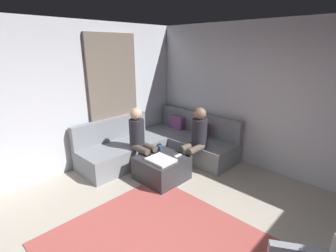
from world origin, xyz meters
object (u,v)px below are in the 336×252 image
sectional_couch (161,145)px  coffee_mug (160,148)px  game_remote (178,156)px  person_on_couch_side (140,137)px  ottoman (162,168)px  person_on_couch_back (196,137)px

sectional_couch → coffee_mug: sectional_couch is taller
game_remote → person_on_couch_side: 0.78m
ottoman → person_on_couch_back: person_on_couch_back is taller
person_on_couch_back → person_on_couch_side: size_ratio=1.00×
coffee_mug → sectional_couch: bearing=134.9°
sectional_couch → person_on_couch_side: 0.78m
person_on_couch_back → person_on_couch_side: (-0.73, -0.72, 0.00)m
sectional_couch → ottoman: 0.92m
sectional_couch → game_remote: size_ratio=17.00×
coffee_mug → game_remote: 0.40m
ottoman → person_on_couch_back: 0.84m
sectional_couch → ottoman: (0.67, -0.63, -0.07)m
person_on_couch_side → ottoman: bearing=94.1°
coffee_mug → person_on_couch_side: 0.42m
ottoman → person_on_couch_back: size_ratio=0.63×
coffee_mug → ottoman: bearing=-39.3°
sectional_couch → ottoman: size_ratio=3.36×
sectional_couch → person_on_couch_back: 0.95m
ottoman → sectional_couch: bearing=136.7°
sectional_couch → coffee_mug: (0.45, -0.45, 0.19)m
person_on_couch_back → ottoman: bearing=73.3°
person_on_couch_side → coffee_mug: bearing=125.9°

